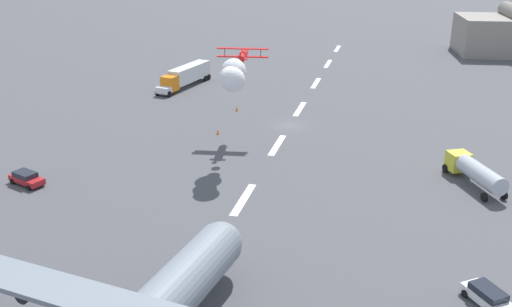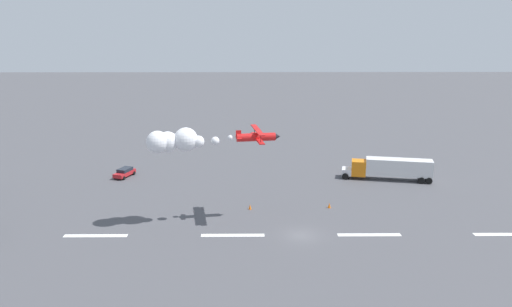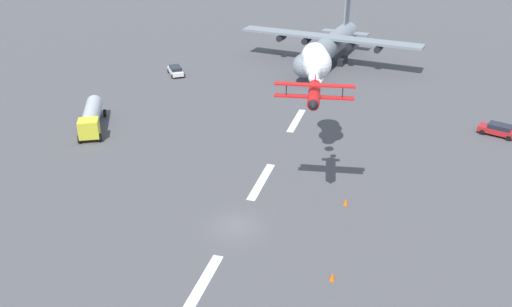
{
  "view_description": "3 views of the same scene",
  "coord_description": "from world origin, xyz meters",
  "px_view_note": "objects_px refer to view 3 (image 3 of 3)",
  "views": [
    {
      "loc": [
        79.65,
        15.21,
        27.61
      ],
      "look_at": [
        20.31,
        0.0,
        3.27
      ],
      "focal_mm": 39.91,
      "sensor_mm": 36.0,
      "label": 1
    },
    {
      "loc": [
        6.19,
        59.22,
        25.87
      ],
      "look_at": [
        5.64,
        -5.66,
        9.18
      ],
      "focal_mm": 35.59,
      "sensor_mm": 36.0,
      "label": 2
    },
    {
      "loc": [
        -37.89,
        -13.08,
        27.49
      ],
      "look_at": [
        6.95,
        0.1,
        4.09
      ],
      "focal_mm": 36.76,
      "sensor_mm": 36.0,
      "label": 3
    }
  ],
  "objects_px": {
    "stunt_biplane_red": "(316,63)",
    "traffic_cone_near": "(332,276)",
    "fuel_tanker_truck": "(91,116)",
    "followme_car_yellow": "(498,129)",
    "airport_staff_sedan": "(175,70)",
    "cargo_transport_plane": "(327,47)",
    "traffic_cone_far": "(346,202)"
  },
  "relations": [
    {
      "from": "traffic_cone_near",
      "to": "traffic_cone_far",
      "type": "distance_m",
      "value": 11.48
    },
    {
      "from": "traffic_cone_far",
      "to": "stunt_biplane_red",
      "type": "bearing_deg",
      "value": 30.71
    },
    {
      "from": "cargo_transport_plane",
      "to": "airport_staff_sedan",
      "type": "relative_size",
      "value": 6.78
    },
    {
      "from": "traffic_cone_far",
      "to": "traffic_cone_near",
      "type": "bearing_deg",
      "value": -177.6
    },
    {
      "from": "airport_staff_sedan",
      "to": "traffic_cone_near",
      "type": "height_order",
      "value": "airport_staff_sedan"
    },
    {
      "from": "traffic_cone_far",
      "to": "followme_car_yellow",
      "type": "bearing_deg",
      "value": -36.41
    },
    {
      "from": "cargo_transport_plane",
      "to": "stunt_biplane_red",
      "type": "relative_size",
      "value": 1.87
    },
    {
      "from": "stunt_biplane_red",
      "to": "fuel_tanker_truck",
      "type": "relative_size",
      "value": 1.81
    },
    {
      "from": "airport_staff_sedan",
      "to": "traffic_cone_near",
      "type": "relative_size",
      "value": 6.35
    },
    {
      "from": "followme_car_yellow",
      "to": "traffic_cone_near",
      "type": "xyz_separation_m",
      "value": [
        -33.29,
        15.62,
        -0.44
      ]
    },
    {
      "from": "airport_staff_sedan",
      "to": "traffic_cone_far",
      "type": "xyz_separation_m",
      "value": [
        -32.75,
        -32.83,
        -0.44
      ]
    },
    {
      "from": "traffic_cone_near",
      "to": "traffic_cone_far",
      "type": "bearing_deg",
      "value": 2.4
    },
    {
      "from": "stunt_biplane_red",
      "to": "traffic_cone_near",
      "type": "xyz_separation_m",
      "value": [
        -20.12,
        -5.62,
        -10.98
      ]
    },
    {
      "from": "cargo_transport_plane",
      "to": "airport_staff_sedan",
      "type": "bearing_deg",
      "value": 117.95
    },
    {
      "from": "cargo_transport_plane",
      "to": "traffic_cone_far",
      "type": "distance_m",
      "value": 46.18
    },
    {
      "from": "fuel_tanker_truck",
      "to": "airport_staff_sedan",
      "type": "height_order",
      "value": "fuel_tanker_truck"
    },
    {
      "from": "cargo_transport_plane",
      "to": "followme_car_yellow",
      "type": "xyz_separation_m",
      "value": [
        -23.25,
        -25.69,
        -2.48
      ]
    },
    {
      "from": "followme_car_yellow",
      "to": "traffic_cone_far",
      "type": "distance_m",
      "value": 27.12
    },
    {
      "from": "traffic_cone_near",
      "to": "followme_car_yellow",
      "type": "bearing_deg",
      "value": -25.13
    },
    {
      "from": "stunt_biplane_red",
      "to": "traffic_cone_far",
      "type": "distance_m",
      "value": 14.9
    },
    {
      "from": "cargo_transport_plane",
      "to": "followme_car_yellow",
      "type": "height_order",
      "value": "cargo_transport_plane"
    },
    {
      "from": "fuel_tanker_truck",
      "to": "followme_car_yellow",
      "type": "height_order",
      "value": "fuel_tanker_truck"
    },
    {
      "from": "traffic_cone_near",
      "to": "fuel_tanker_truck",
      "type": "bearing_deg",
      "value": 58.95
    },
    {
      "from": "fuel_tanker_truck",
      "to": "followme_car_yellow",
      "type": "bearing_deg",
      "value": -75.81
    },
    {
      "from": "cargo_transport_plane",
      "to": "traffic_cone_far",
      "type": "xyz_separation_m",
      "value": [
        -45.08,
        -9.59,
        -2.92
      ]
    },
    {
      "from": "airport_staff_sedan",
      "to": "traffic_cone_near",
      "type": "bearing_deg",
      "value": -143.01
    },
    {
      "from": "airport_staff_sedan",
      "to": "traffic_cone_far",
      "type": "distance_m",
      "value": 46.37
    },
    {
      "from": "traffic_cone_near",
      "to": "airport_staff_sedan",
      "type": "bearing_deg",
      "value": 36.99
    },
    {
      "from": "cargo_transport_plane",
      "to": "traffic_cone_near",
      "type": "height_order",
      "value": "cargo_transport_plane"
    },
    {
      "from": "stunt_biplane_red",
      "to": "traffic_cone_near",
      "type": "distance_m",
      "value": 23.6
    },
    {
      "from": "fuel_tanker_truck",
      "to": "followme_car_yellow",
      "type": "distance_m",
      "value": 51.52
    },
    {
      "from": "fuel_tanker_truck",
      "to": "followme_car_yellow",
      "type": "xyz_separation_m",
      "value": [
        12.63,
        -49.94,
        -0.93
      ]
    }
  ]
}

